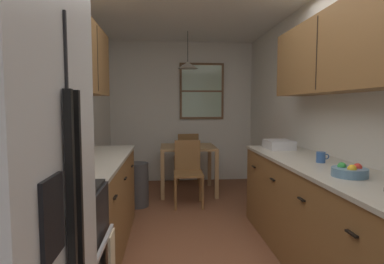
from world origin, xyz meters
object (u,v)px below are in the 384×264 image
Objects in this scene: storage_canister at (69,161)px; table_serving_bowl at (192,145)px; dish_rack at (279,145)px; dining_chair_near at (188,169)px; dining_table at (188,154)px; microwave_over_range at (9,52)px; trash_bin at (137,185)px; dining_chair_far at (187,156)px; mug_by_coffeemaker at (321,157)px; fruit_bowl at (350,171)px.

table_serving_bowl is (1.12, 2.61, -0.21)m from storage_canister.
storage_canister reaches higher than dish_rack.
storage_canister is (-1.01, -2.05, 0.49)m from dining_chair_near.
dining_table is at bearing 68.55° from storage_canister.
table_serving_bowl is (1.22, 3.21, -0.88)m from microwave_over_range.
dining_chair_near reaches higher than table_serving_bowl.
storage_canister is at bearing -98.42° from trash_bin.
dining_table is 2.90m from storage_canister.
microwave_over_range is 1.70× the size of dish_rack.
microwave_over_range reaches higher than dining_chair_far.
dining_chair_far is at bearing 107.42° from mug_by_coffeemaker.
dining_chair_far is 3.69m from fruit_bowl.
dining_table is 1.81m from dish_rack.
dining_table is at bearing 121.40° from dish_rack.
microwave_over_range is 0.67× the size of dining_table.
dining_chair_far is at bearing 103.84° from fruit_bowl.
table_serving_bowl reaches higher than trash_bin.
storage_canister reaches higher than mug_by_coffeemaker.
fruit_bowl reaches higher than dining_chair_far.
microwave_over_range is at bearing -157.98° from mug_by_coffeemaker.
table_serving_bowl is at bearing 35.76° from trash_bin.
dish_rack is (0.97, -0.90, 0.45)m from dining_chair_near.
dining_table is 0.96× the size of dining_chair_far.
dish_rack reaches higher than fruit_bowl.
dining_table is at bearing 137.89° from table_serving_bowl.
dining_chair_near reaches higher than dining_table.
fruit_bowl is at bearing -7.86° from storage_canister.
dining_chair_near reaches higher than trash_bin.
mug_by_coffeemaker is 0.33× the size of dish_rack.
dish_rack is (2.09, 1.75, -0.71)m from microwave_over_range.
microwave_over_range is at bearing -107.01° from dining_chair_far.
fruit_bowl is (-0.07, -0.54, -0.01)m from mug_by_coffeemaker.
mug_by_coffeemaker is at bearing -45.44° from trash_bin.
storage_canister is at bearing -108.17° from dining_chair_far.
fruit_bowl reaches higher than trash_bin.
mug_by_coffeemaker is at bearing 82.60° from fruit_bowl.
dining_chair_near is 0.63m from table_serving_bowl.
dish_rack reaches higher than mug_by_coffeemaker.
table_serving_bowl is (-0.91, 2.34, -0.17)m from mug_by_coffeemaker.
storage_canister is at bearing -149.79° from dish_rack.
fruit_bowl is at bearing -73.72° from table_serving_bowl.
table_serving_bowl is at bearing 120.55° from dish_rack.
dining_chair_near is at bearing 137.13° from dish_rack.
dining_table is 2.54× the size of dish_rack.
dining_chair_far is (1.19, 3.89, -1.16)m from microwave_over_range.
dining_chair_far reaches higher than trash_bin.
dish_rack is (1.68, -0.87, 0.65)m from trash_bin.
fruit_bowl is at bearing -90.82° from dish_rack.
fruit_bowl is (0.91, -2.94, 0.31)m from dining_table.
storage_canister is at bearing 172.14° from fruit_bowl.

